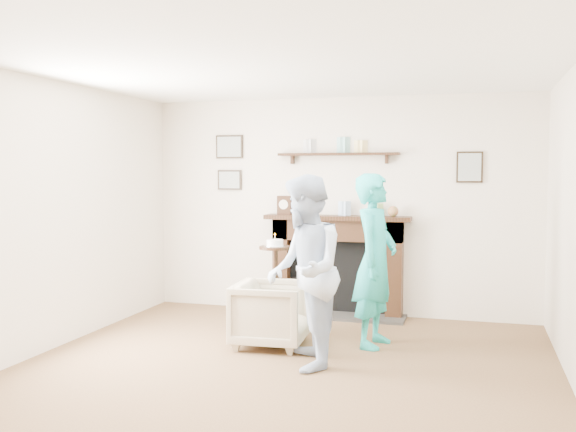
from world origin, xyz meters
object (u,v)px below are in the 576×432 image
object	(u,v)px
man	(304,367)
woman	(374,345)
armchair	(271,346)
pedestal_table	(275,272)

from	to	relation	value
man	woman	xyz separation A→B (m)	(0.47, 0.83, 0.00)
man	woman	distance (m)	0.95
woman	armchair	bearing A→B (deg)	116.39
armchair	woman	distance (m)	0.98
pedestal_table	armchair	bearing A→B (deg)	-76.95
man	pedestal_table	distance (m)	1.32
armchair	man	distance (m)	0.71
woman	pedestal_table	distance (m)	1.24
man	pedestal_table	size ratio (longest dim) A/B	1.59
man	woman	world-z (taller)	woman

